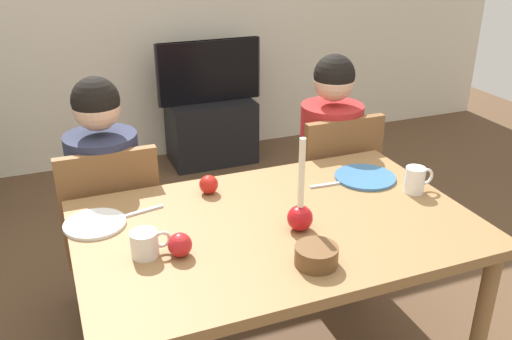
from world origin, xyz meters
name	(u,v)px	position (x,y,z in m)	size (l,w,h in m)	color
dining_table	(276,242)	(0.00, 0.00, 0.67)	(1.40, 0.90, 0.75)	olive
chair_left	(112,227)	(-0.51, 0.61, 0.51)	(0.40, 0.40, 0.90)	brown
chair_right	(331,187)	(0.57, 0.61, 0.51)	(0.40, 0.40, 0.90)	brown
person_left_child	(109,212)	(-0.51, 0.64, 0.57)	(0.30, 0.30, 1.17)	#33384C
person_right_child	(328,174)	(0.57, 0.64, 0.57)	(0.30, 0.30, 1.17)	#33384C
tv_stand	(211,131)	(0.46, 2.30, 0.24)	(0.64, 0.40, 0.48)	black
tv	(209,71)	(0.46, 2.30, 0.71)	(0.79, 0.05, 0.46)	black
candle_centerpiece	(300,212)	(0.05, -0.07, 0.82)	(0.09, 0.09, 0.34)	red
plate_left	(95,224)	(-0.60, 0.22, 0.76)	(0.22, 0.22, 0.01)	white
plate_right	(365,177)	(0.49, 0.20, 0.76)	(0.25, 0.25, 0.01)	teal
mug_left	(146,244)	(-0.47, -0.04, 0.79)	(0.13, 0.09, 0.09)	silver
mug_right	(416,180)	(0.60, 0.02, 0.80)	(0.13, 0.08, 0.10)	white
fork_left	(140,212)	(-0.44, 0.25, 0.75)	(0.18, 0.01, 0.01)	silver
fork_right	(330,184)	(0.32, 0.20, 0.75)	(0.18, 0.01, 0.01)	silver
bowl_walnuts	(316,255)	(0.01, -0.28, 0.78)	(0.14, 0.14, 0.06)	brown
apple_near_candle	(180,245)	(-0.37, -0.08, 0.79)	(0.08, 0.08, 0.08)	red
apple_by_left_plate	(209,184)	(-0.16, 0.31, 0.79)	(0.07, 0.07, 0.07)	red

